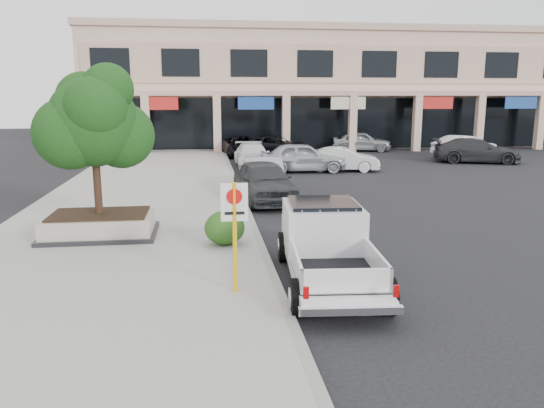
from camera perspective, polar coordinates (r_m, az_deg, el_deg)
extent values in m
plane|color=black|center=(12.62, 7.13, -7.74)|extent=(120.00, 120.00, 0.00)
cube|color=gray|center=(18.14, -14.96, -1.80)|extent=(8.00, 52.00, 0.15)
cube|color=gray|center=(18.04, -2.43, -1.48)|extent=(0.20, 52.00, 0.15)
cube|color=#CBA98F|center=(46.83, 6.36, 11.98)|extent=(40.00, 10.00, 9.00)
cube|color=tan|center=(47.11, 6.49, 17.76)|extent=(40.40, 10.40, 0.50)
cube|color=tan|center=(40.93, 8.41, 11.70)|extent=(40.00, 2.20, 0.35)
cube|color=#CBA98F|center=(39.63, -20.67, 7.91)|extent=(0.55, 0.55, 4.20)
cube|color=black|center=(42.00, 7.93, 8.57)|extent=(39.20, 0.08, 3.90)
cube|color=black|center=(16.24, -17.94, -3.04)|extent=(3.20, 2.20, 0.12)
cube|color=#9F9186|center=(16.17, -18.01, -1.98)|extent=(3.00, 2.00, 0.50)
cube|color=black|center=(16.11, -18.07, -1.01)|extent=(2.70, 1.70, 0.06)
cylinder|color=black|center=(15.91, -18.33, 2.97)|extent=(0.22, 0.22, 2.20)
sphere|color=black|center=(15.77, -18.68, 8.36)|extent=(2.50, 2.50, 2.50)
sphere|color=black|center=(15.97, -15.90, 7.12)|extent=(1.90, 1.90, 1.90)
sphere|color=black|center=(16.30, -19.53, 10.51)|extent=(1.60, 1.60, 1.60)
cylinder|color=#F5AF0C|center=(10.87, -4.02, -3.68)|extent=(0.09, 0.09, 2.30)
cube|color=white|center=(10.69, -4.07, 0.19)|extent=(0.55, 0.03, 0.78)
cylinder|color=red|center=(10.64, -4.07, 0.80)|extent=(0.32, 0.02, 0.32)
ellipsoid|color=#1F4E16|center=(14.50, -5.12, -2.58)|extent=(1.10, 0.99, 0.93)
imported|color=#2D3032|center=(21.03, -0.85, 2.47)|extent=(2.44, 4.97, 1.63)
imported|color=#A3A5AB|center=(22.86, -0.92, 3.06)|extent=(1.78, 4.66, 1.52)
imported|color=silver|center=(31.28, -2.13, 5.24)|extent=(1.99, 4.76, 1.37)
imported|color=black|center=(36.95, -3.29, 6.23)|extent=(2.74, 5.18, 1.39)
imported|color=#B0B4B9|center=(29.29, 3.33, 5.04)|extent=(4.84, 2.11, 1.63)
imported|color=silver|center=(29.85, 7.60, 4.80)|extent=(4.24, 2.21, 1.33)
imported|color=#282A2D|center=(35.69, 21.16, 5.38)|extent=(5.61, 3.58, 1.51)
imported|color=black|center=(37.10, 0.44, 6.29)|extent=(5.52, 3.64, 1.41)
imported|color=#9DA0A5|center=(40.83, 9.63, 6.67)|extent=(4.70, 2.95, 1.49)
imported|color=silver|center=(38.06, 20.00, 5.81)|extent=(4.88, 3.07, 1.52)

